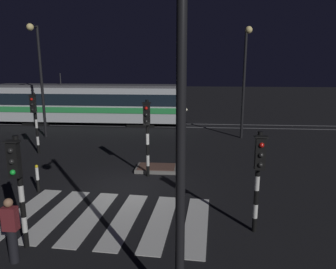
# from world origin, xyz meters

# --- Properties ---
(ground_plane) EXTENTS (120.00, 120.00, 0.00)m
(ground_plane) POSITION_xyz_m (0.00, 0.00, 0.00)
(ground_plane) COLOR black
(rail_near) EXTENTS (80.00, 0.12, 0.03)m
(rail_near) POSITION_xyz_m (0.00, 12.80, 0.01)
(rail_near) COLOR #59595E
(rail_near) RESTS_ON ground
(rail_far) EXTENTS (80.00, 0.12, 0.03)m
(rail_far) POSITION_xyz_m (0.00, 14.23, 0.01)
(rail_far) COLOR #59595E
(rail_far) RESTS_ON ground
(crosswalk_zebra) EXTENTS (6.69, 4.23, 0.02)m
(crosswalk_zebra) POSITION_xyz_m (0.00, -2.65, 0.01)
(crosswalk_zebra) COLOR silver
(crosswalk_zebra) RESTS_ON ground
(traffic_island) EXTENTS (1.90, 1.26, 0.18)m
(traffic_island) POSITION_xyz_m (1.03, 2.27, 0.09)
(traffic_island) COLOR slate
(traffic_island) RESTS_ON ground
(traffic_light_corner_far_left) EXTENTS (0.36, 0.42, 3.37)m
(traffic_light_corner_far_left) POSITION_xyz_m (-5.87, 4.52, 2.22)
(traffic_light_corner_far_left) COLOR black
(traffic_light_corner_far_left) RESTS_ON ground
(traffic_light_kerb_mid_left) EXTENTS (0.36, 0.42, 3.12)m
(traffic_light_kerb_mid_left) POSITION_xyz_m (-1.75, -4.57, 2.05)
(traffic_light_kerb_mid_left) COLOR black
(traffic_light_kerb_mid_left) RESTS_ON ground
(traffic_light_median_centre) EXTENTS (0.36, 0.42, 3.40)m
(traffic_light_median_centre) POSITION_xyz_m (0.75, 1.30, 2.25)
(traffic_light_median_centre) COLOR black
(traffic_light_median_centre) RESTS_ON ground
(traffic_light_corner_near_right) EXTENTS (0.36, 0.42, 3.04)m
(traffic_light_corner_near_right) POSITION_xyz_m (4.59, -3.21, 2.01)
(traffic_light_corner_near_right) COLOR black
(traffic_light_corner_near_right) RESTS_ON ground
(street_lamp_trackside_right) EXTENTS (0.44, 1.21, 7.11)m
(street_lamp_trackside_right) POSITION_xyz_m (5.94, 9.18, 4.52)
(street_lamp_trackside_right) COLOR black
(street_lamp_trackside_right) RESTS_ON ground
(street_lamp_trackside_left) EXTENTS (0.44, 1.21, 7.30)m
(street_lamp_trackside_left) POSITION_xyz_m (-7.31, 8.33, 4.62)
(street_lamp_trackside_left) COLOR black
(street_lamp_trackside_left) RESTS_ON ground
(street_lamp_near_kerb) EXTENTS (0.44, 1.21, 6.75)m
(street_lamp_near_kerb) POSITION_xyz_m (2.52, -6.80, 4.32)
(street_lamp_near_kerb) COLOR black
(street_lamp_near_kerb) RESTS_ON ground
(tram) EXTENTS (15.80, 2.58, 4.15)m
(tram) POSITION_xyz_m (-5.77, 13.51, 1.75)
(tram) COLOR silver
(tram) RESTS_ON ground
(pedestrian_waiting_at_kerb) EXTENTS (0.36, 0.24, 1.71)m
(pedestrian_waiting_at_kerb) POSITION_xyz_m (-1.71, -5.15, 0.88)
(pedestrian_waiting_at_kerb) COLOR black
(pedestrian_waiting_at_kerb) RESTS_ON ground
(bollard_island_edge) EXTENTS (0.12, 0.12, 1.11)m
(bollard_island_edge) POSITION_xyz_m (-3.25, -0.75, 0.56)
(bollard_island_edge) COLOR black
(bollard_island_edge) RESTS_ON ground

